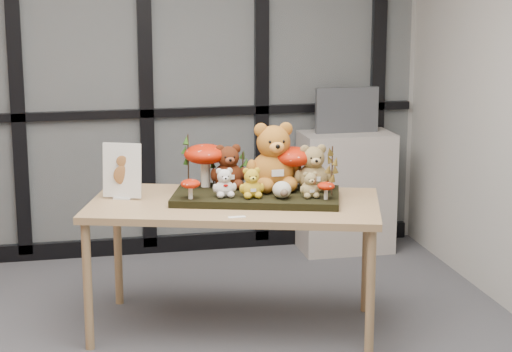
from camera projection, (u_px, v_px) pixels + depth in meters
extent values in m
plane|color=#ABA9A2|center=(81.00, 66.00, 6.54)|extent=(5.00, 0.00, 5.00)
plane|color=#ABA9A2|center=(156.00, 330.00, 1.77)|extent=(5.00, 0.00, 5.00)
cube|color=#2D383F|center=(81.00, 66.00, 6.51)|extent=(4.90, 0.02, 2.70)
cube|color=black|center=(89.00, 248.00, 6.81)|extent=(4.90, 0.06, 0.12)
cube|color=black|center=(83.00, 115.00, 6.59)|extent=(4.90, 0.06, 0.06)
cube|color=black|center=(15.00, 67.00, 6.42)|extent=(0.10, 0.06, 2.70)
cube|color=black|center=(145.00, 65.00, 6.60)|extent=(0.10, 0.06, 2.70)
cube|color=black|center=(262.00, 62.00, 6.78)|extent=(0.10, 0.06, 2.70)
cube|color=black|center=(378.00, 60.00, 6.96)|extent=(0.10, 0.06, 2.70)
cube|color=#A6815A|center=(234.00, 205.00, 5.29)|extent=(1.81, 1.27, 0.04)
cylinder|color=#A6815A|center=(88.00, 287.00, 5.08)|extent=(0.05, 0.05, 0.73)
cylinder|color=#A6815A|center=(118.00, 248.00, 5.79)|extent=(0.05, 0.05, 0.73)
cylinder|color=#A6815A|center=(370.00, 295.00, 4.96)|extent=(0.05, 0.05, 0.73)
cylinder|color=#A6815A|center=(366.00, 254.00, 5.66)|extent=(0.05, 0.05, 0.73)
cube|color=black|center=(256.00, 196.00, 5.33)|extent=(1.04, 0.73, 0.04)
cube|color=silver|center=(123.00, 198.00, 5.35)|extent=(0.12, 0.09, 0.01)
cube|color=white|center=(122.00, 170.00, 5.32)|extent=(0.22, 0.12, 0.32)
ellipsoid|color=brown|center=(122.00, 175.00, 5.32)|extent=(0.10, 0.01, 0.11)
ellipsoid|color=brown|center=(122.00, 161.00, 5.30)|extent=(0.06, 0.01, 0.06)
cube|color=white|center=(237.00, 217.00, 4.96)|extent=(0.09, 0.03, 0.00)
cube|color=#AEA49B|center=(346.00, 192.00, 6.88)|extent=(0.67, 0.39, 0.89)
cube|color=#484A4F|center=(347.00, 110.00, 6.77)|extent=(0.47, 0.05, 0.33)
cube|color=black|center=(348.00, 110.00, 6.75)|extent=(0.41, 0.00, 0.27)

